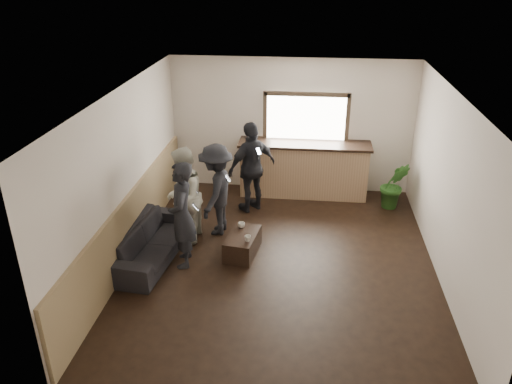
# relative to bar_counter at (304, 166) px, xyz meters

# --- Properties ---
(ground) EXTENTS (5.00, 6.00, 0.01)m
(ground) POSITION_rel_bar_counter_xyz_m (-0.30, -2.70, -0.64)
(ground) COLOR black
(room_shell) EXTENTS (5.01, 6.01, 2.80)m
(room_shell) POSITION_rel_bar_counter_xyz_m (-1.04, -2.70, 0.83)
(room_shell) COLOR silver
(room_shell) RESTS_ON ground
(bar_counter) EXTENTS (2.70, 0.68, 2.13)m
(bar_counter) POSITION_rel_bar_counter_xyz_m (0.00, 0.00, 0.00)
(bar_counter) COLOR #9E7755
(bar_counter) RESTS_ON ground
(sofa) EXTENTS (1.02, 2.12, 0.60)m
(sofa) POSITION_rel_bar_counter_xyz_m (-2.45, -2.79, -0.34)
(sofa) COLOR black
(sofa) RESTS_ON ground
(coffee_table) EXTENTS (0.58, 0.89, 0.37)m
(coffee_table) POSITION_rel_bar_counter_xyz_m (-0.95, -2.51, -0.46)
(coffee_table) COLOR black
(coffee_table) RESTS_ON ground
(cup_a) EXTENTS (0.15, 0.15, 0.09)m
(cup_a) POSITION_rel_bar_counter_xyz_m (-1.00, -2.27, -0.23)
(cup_a) COLOR silver
(cup_a) RESTS_ON coffee_table
(cup_b) EXTENTS (0.13, 0.13, 0.10)m
(cup_b) POSITION_rel_bar_counter_xyz_m (-0.84, -2.71, -0.22)
(cup_b) COLOR silver
(cup_b) RESTS_ON coffee_table
(potted_plant) EXTENTS (0.56, 0.47, 0.98)m
(potted_plant) POSITION_rel_bar_counter_xyz_m (1.80, -0.45, -0.15)
(potted_plant) COLOR #2D6623
(potted_plant) RESTS_ON ground
(person_a) EXTENTS (0.53, 0.71, 1.77)m
(person_a) POSITION_rel_bar_counter_xyz_m (-1.85, -2.90, 0.24)
(person_a) COLOR black
(person_a) RESTS_ON ground
(person_b) EXTENTS (0.67, 0.85, 1.73)m
(person_b) POSITION_rel_bar_counter_xyz_m (-2.00, -2.21, 0.23)
(person_b) COLOR beige
(person_b) RESTS_ON ground
(person_c) EXTENTS (0.75, 1.15, 1.68)m
(person_c) POSITION_rel_bar_counter_xyz_m (-1.50, -1.81, 0.20)
(person_c) COLOR black
(person_c) RESTS_ON ground
(person_d) EXTENTS (1.08, 1.03, 1.80)m
(person_d) POSITION_rel_bar_counter_xyz_m (-0.99, -0.84, 0.26)
(person_d) COLOR black
(person_d) RESTS_ON ground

